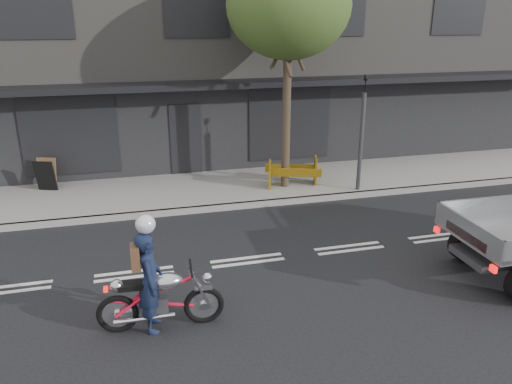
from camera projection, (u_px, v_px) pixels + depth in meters
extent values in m
plane|color=black|center=(247.00, 261.00, 10.85)|extent=(80.00, 80.00, 0.00)
cube|color=gray|center=(211.00, 189.00, 15.11)|extent=(32.00, 3.20, 0.15)
cube|color=gray|center=(221.00, 207.00, 13.65)|extent=(32.00, 0.20, 0.15)
cube|color=slate|center=(180.00, 43.00, 19.82)|extent=(26.00, 10.00, 8.00)
cylinder|color=#382B21|center=(286.00, 126.00, 14.53)|extent=(0.24, 0.24, 4.00)
ellipsoid|color=#395720|center=(289.00, 5.00, 13.43)|extent=(3.40, 3.40, 2.89)
cylinder|color=#2D2D30|center=(361.00, 145.00, 14.40)|extent=(0.12, 0.12, 3.00)
imported|color=black|center=(365.00, 84.00, 13.82)|extent=(0.08, 0.10, 0.50)
torus|color=black|center=(118.00, 314.00, 8.32)|extent=(0.70, 0.14, 0.70)
torus|color=black|center=(204.00, 305.00, 8.58)|extent=(0.70, 0.14, 0.70)
cube|color=#2D2D30|center=(158.00, 304.00, 8.40)|extent=(0.37, 0.27, 0.29)
ellipsoid|color=silver|center=(166.00, 281.00, 8.29)|extent=(0.59, 0.36, 0.28)
cube|color=black|center=(136.00, 285.00, 8.21)|extent=(0.57, 0.28, 0.09)
cylinder|color=black|center=(191.00, 268.00, 8.30)|extent=(0.08, 0.62, 0.04)
imported|color=#141C38|center=(150.00, 282.00, 8.23)|extent=(0.47, 0.67, 1.78)
cylinder|color=black|center=(467.00, 244.00, 10.74)|extent=(0.79, 0.30, 0.78)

